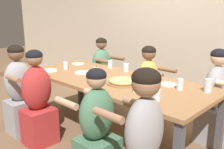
% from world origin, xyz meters
% --- Properties ---
extents(ground_plane, '(18.00, 18.00, 0.00)m').
position_xyz_m(ground_plane, '(0.00, 0.00, 0.00)').
color(ground_plane, brown).
rests_on(ground_plane, ground).
extents(restaurant_back_panel, '(10.00, 0.06, 3.20)m').
position_xyz_m(restaurant_back_panel, '(0.00, 1.51, 1.60)').
color(restaurant_back_panel, beige).
rests_on(restaurant_back_panel, ground).
extents(dining_table, '(2.45, 1.02, 0.76)m').
position_xyz_m(dining_table, '(0.00, 0.00, 0.69)').
color(dining_table, '#996B42').
rests_on(dining_table, ground).
extents(pizza_board_main, '(0.36, 0.36, 0.05)m').
position_xyz_m(pizza_board_main, '(0.25, -0.08, 0.78)').
color(pizza_board_main, '#996B42').
rests_on(pizza_board_main, dining_table).
extents(empty_plate_a, '(0.22, 0.22, 0.02)m').
position_xyz_m(empty_plate_a, '(-0.47, -0.06, 0.76)').
color(empty_plate_a, white).
rests_on(empty_plate_a, dining_table).
extents(empty_plate_b, '(0.23, 0.23, 0.02)m').
position_xyz_m(empty_plate_b, '(-0.90, -0.31, 0.76)').
color(empty_plate_b, white).
rests_on(empty_plate_b, dining_table).
extents(empty_plate_c, '(0.19, 0.19, 0.02)m').
position_xyz_m(empty_plate_c, '(-0.98, 0.27, 0.76)').
color(empty_plate_c, white).
rests_on(empty_plate_c, dining_table).
extents(empty_plate_d, '(0.18, 0.18, 0.02)m').
position_xyz_m(empty_plate_d, '(0.64, 0.23, 0.76)').
color(empty_plate_d, white).
rests_on(empty_plate_d, dining_table).
extents(cocktail_glass_blue, '(0.06, 0.06, 0.13)m').
position_xyz_m(cocktail_glass_blue, '(-0.27, -0.01, 0.80)').
color(cocktail_glass_blue, silver).
rests_on(cocktail_glass_blue, dining_table).
extents(drinking_glass_a, '(0.08, 0.08, 0.11)m').
position_xyz_m(drinking_glass_a, '(-0.12, 0.40, 0.80)').
color(drinking_glass_a, silver).
rests_on(drinking_glass_a, dining_table).
extents(drinking_glass_b, '(0.08, 0.08, 0.10)m').
position_xyz_m(drinking_glass_b, '(0.82, -0.28, 0.80)').
color(drinking_glass_b, silver).
rests_on(drinking_glass_b, dining_table).
extents(drinking_glass_c, '(0.07, 0.07, 0.10)m').
position_xyz_m(drinking_glass_c, '(-0.44, 0.42, 0.80)').
color(drinking_glass_c, silver).
rests_on(drinking_glass_c, dining_table).
extents(drinking_glass_d, '(0.06, 0.06, 0.14)m').
position_xyz_m(drinking_glass_d, '(0.55, -0.23, 0.82)').
color(drinking_glass_d, silver).
rests_on(drinking_glass_d, dining_table).
extents(drinking_glass_e, '(0.07, 0.07, 0.14)m').
position_xyz_m(drinking_glass_e, '(1.06, 0.28, 0.82)').
color(drinking_glass_e, silver).
rests_on(drinking_glass_e, dining_table).
extents(drinking_glass_f, '(0.07, 0.07, 0.10)m').
position_xyz_m(drinking_glass_f, '(-0.82, -0.08, 0.81)').
color(drinking_glass_f, silver).
rests_on(drinking_glass_f, dining_table).
extents(drinking_glass_g, '(0.07, 0.07, 0.12)m').
position_xyz_m(drinking_glass_g, '(0.82, 0.16, 0.81)').
color(drinking_glass_g, silver).
rests_on(drinking_glass_g, dining_table).
extents(diner_near_left, '(0.51, 0.40, 1.15)m').
position_xyz_m(diner_near_left, '(-0.94, -0.73, 0.53)').
color(diner_near_left, '#99999E').
rests_on(diner_near_left, ground).
extents(diner_near_midleft, '(0.51, 0.40, 1.14)m').
position_xyz_m(diner_near_midleft, '(-0.50, -0.73, 0.52)').
color(diner_near_midleft, '#B22D2D').
rests_on(diner_near_midleft, ground).
extents(diner_far_center, '(0.51, 0.40, 1.09)m').
position_xyz_m(diner_far_center, '(0.02, 0.73, 0.50)').
color(diner_far_center, gold).
rests_on(diner_far_center, ground).
extents(diner_near_midright, '(0.51, 0.40, 1.08)m').
position_xyz_m(diner_near_midright, '(0.51, -0.73, 0.49)').
color(diner_near_midright, '#477556').
rests_on(diner_near_midright, ground).
extents(diner_far_right, '(0.51, 0.40, 1.14)m').
position_xyz_m(diner_far_right, '(0.98, 0.73, 0.52)').
color(diner_far_right, '#99999E').
rests_on(diner_far_right, ground).
extents(diner_near_right, '(0.51, 0.40, 1.16)m').
position_xyz_m(diner_near_right, '(1.02, -0.73, 0.54)').
color(diner_near_right, '#99999E').
rests_on(diner_near_right, ground).
extents(diner_far_left, '(0.51, 0.40, 1.13)m').
position_xyz_m(diner_far_left, '(-0.93, 0.73, 0.51)').
color(diner_far_left, '#477556').
rests_on(diner_far_left, ground).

